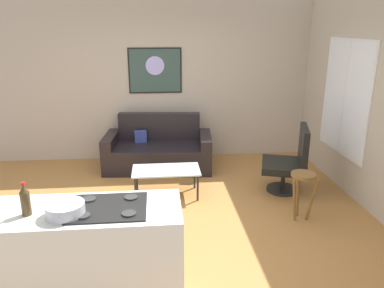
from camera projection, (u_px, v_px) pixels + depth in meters
name	position (u px, v px, depth m)	size (l,w,h in m)	color
ground	(168.00, 222.00, 4.64)	(6.40, 6.40, 0.04)	#A87139
back_wall	(162.00, 80.00, 6.51)	(6.40, 0.05, 2.80)	#B5A694
right_wall	(372.00, 101.00, 4.73)	(0.05, 6.40, 2.80)	#B8AB95
couch	(158.00, 151.00, 6.29)	(1.82, 0.99, 0.88)	black
coffee_table	(166.00, 172.00, 5.21)	(0.94, 0.50, 0.39)	silver
armchair	(291.00, 161.00, 5.32)	(0.78, 0.80, 0.97)	black
bar_stool	(303.00, 184.00, 4.54)	(0.34, 0.34, 0.61)	brown
kitchen_counter	(72.00, 261.00, 3.05)	(1.80, 0.62, 0.96)	white
soda_bottle_2	(25.00, 200.00, 2.80)	(0.07, 0.07, 0.27)	#48361C
mixing_bowl	(65.00, 210.00, 2.81)	(0.29, 0.29, 0.10)	silver
wall_painting	(155.00, 71.00, 6.41)	(0.91, 0.03, 0.77)	black
window	(345.00, 98.00, 5.32)	(0.03, 1.31, 1.65)	silver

